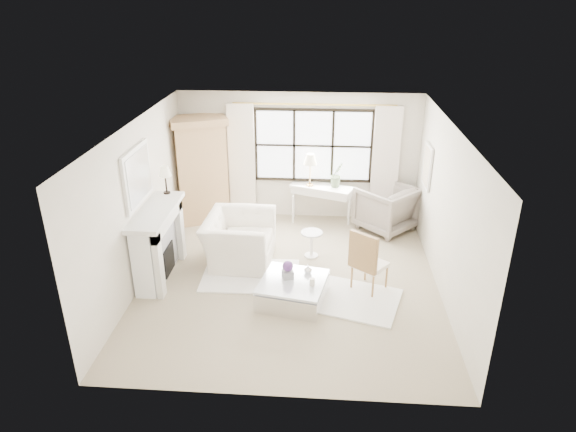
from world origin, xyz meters
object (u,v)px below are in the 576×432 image
(armoire, at_px, (201,169))
(club_armchair, at_px, (239,239))
(coffee_table, at_px, (293,291))
(console_table, at_px, (321,203))

(armoire, relative_size, club_armchair, 1.67)
(club_armchair, height_order, coffee_table, club_armchair)
(console_table, height_order, coffee_table, console_table)
(armoire, bearing_deg, club_armchair, -81.26)
(console_table, relative_size, club_armchair, 1.03)
(coffee_table, bearing_deg, armoire, 136.20)
(console_table, distance_m, coffee_table, 3.15)
(coffee_table, bearing_deg, console_table, 93.81)
(console_table, relative_size, coffee_table, 1.17)
(console_table, bearing_deg, club_armchair, -108.07)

